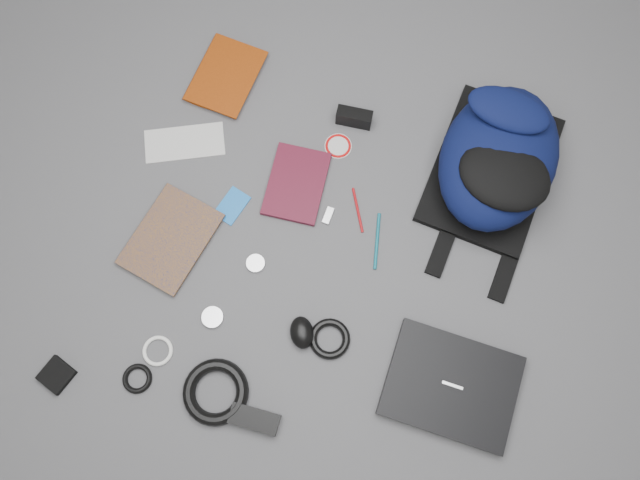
% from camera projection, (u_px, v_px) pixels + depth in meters
% --- Properties ---
extents(ground, '(4.00, 4.00, 0.00)m').
position_uv_depth(ground, '(320.00, 242.00, 1.68)').
color(ground, '#4F4F51').
rests_on(ground, ground).
extents(backpack, '(0.39, 0.51, 0.20)m').
position_uv_depth(backpack, '(499.00, 158.00, 1.64)').
color(backpack, black).
rests_on(backpack, ground).
extents(laptop, '(0.34, 0.27, 0.03)m').
position_uv_depth(laptop, '(451.00, 386.00, 1.56)').
color(laptop, black).
rests_on(laptop, ground).
extents(textbook_red, '(0.20, 0.25, 0.03)m').
position_uv_depth(textbook_red, '(199.00, 66.00, 1.80)').
color(textbook_red, '#7B2B07').
rests_on(textbook_red, ground).
extents(comic_book, '(0.25, 0.30, 0.02)m').
position_uv_depth(comic_book, '(142.00, 223.00, 1.68)').
color(comic_book, '#BB700D').
rests_on(comic_book, ground).
extents(envelope, '(0.24, 0.17, 0.00)m').
position_uv_depth(envelope, '(185.00, 143.00, 1.75)').
color(envelope, silver).
rests_on(envelope, ground).
extents(dvd_case, '(0.15, 0.21, 0.02)m').
position_uv_depth(dvd_case, '(296.00, 184.00, 1.71)').
color(dvd_case, '#410C1A').
rests_on(dvd_case, ground).
extents(compact_camera, '(0.10, 0.04, 0.06)m').
position_uv_depth(compact_camera, '(354.00, 118.00, 1.74)').
color(compact_camera, black).
rests_on(compact_camera, ground).
extents(sticker_disc, '(0.10, 0.10, 0.00)m').
position_uv_depth(sticker_disc, '(338.00, 146.00, 1.75)').
color(sticker_disc, silver).
rests_on(sticker_disc, ground).
extents(pen_teal, '(0.03, 0.16, 0.01)m').
position_uv_depth(pen_teal, '(377.00, 241.00, 1.67)').
color(pen_teal, '#0C5F70').
rests_on(pen_teal, ground).
extents(pen_red, '(0.06, 0.12, 0.01)m').
position_uv_depth(pen_red, '(358.00, 210.00, 1.70)').
color(pen_red, '#A70C12').
rests_on(pen_red, ground).
extents(id_badge, '(0.09, 0.11, 0.00)m').
position_uv_depth(id_badge, '(232.00, 206.00, 1.70)').
color(id_badge, blue).
rests_on(id_badge, ground).
extents(usb_black, '(0.02, 0.05, 0.01)m').
position_uv_depth(usb_black, '(271.00, 202.00, 1.70)').
color(usb_black, black).
rests_on(usb_black, ground).
extents(usb_silver, '(0.02, 0.05, 0.01)m').
position_uv_depth(usb_silver, '(328.00, 216.00, 1.69)').
color(usb_silver, '#A7A8AA').
rests_on(usb_silver, ground).
extents(mouse, '(0.09, 0.10, 0.04)m').
position_uv_depth(mouse, '(302.00, 333.00, 1.59)').
color(mouse, black).
rests_on(mouse, ground).
extents(headphone_left, '(0.05, 0.05, 0.01)m').
position_uv_depth(headphone_left, '(256.00, 263.00, 1.65)').
color(headphone_left, '#B7B7B9').
rests_on(headphone_left, ground).
extents(headphone_right, '(0.07, 0.07, 0.01)m').
position_uv_depth(headphone_right, '(213.00, 317.00, 1.62)').
color(headphone_right, silver).
rests_on(headphone_right, ground).
extents(cable_coil, '(0.11, 0.11, 0.02)m').
position_uv_depth(cable_coil, '(330.00, 339.00, 1.60)').
color(cable_coil, black).
rests_on(cable_coil, ground).
extents(power_brick, '(0.13, 0.06, 0.03)m').
position_uv_depth(power_brick, '(254.00, 419.00, 1.54)').
color(power_brick, black).
rests_on(power_brick, ground).
extents(power_cord_coil, '(0.19, 0.19, 0.03)m').
position_uv_depth(power_cord_coil, '(216.00, 392.00, 1.56)').
color(power_cord_coil, black).
rests_on(power_cord_coil, ground).
extents(pouch, '(0.09, 0.09, 0.02)m').
position_uv_depth(pouch, '(57.00, 375.00, 1.57)').
color(pouch, black).
rests_on(pouch, ground).
extents(earbud_coil, '(0.09, 0.09, 0.01)m').
position_uv_depth(earbud_coil, '(137.00, 379.00, 1.57)').
color(earbud_coil, black).
rests_on(earbud_coil, ground).
extents(white_cable_coil, '(0.09, 0.09, 0.01)m').
position_uv_depth(white_cable_coil, '(158.00, 351.00, 1.60)').
color(white_cable_coil, white).
rests_on(white_cable_coil, ground).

